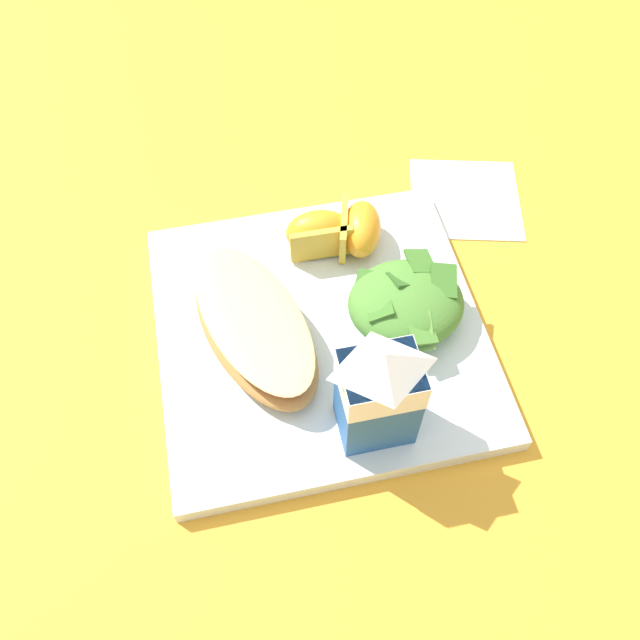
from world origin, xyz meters
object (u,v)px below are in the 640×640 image
orange_wedge_middle (318,232)px  paper_napkin (465,198)px  cheesy_pizza_bread (255,327)px  milk_carton (379,390)px  green_salad_pile (406,303)px  orange_wedge_front (359,229)px  white_plate (320,331)px

orange_wedge_middle → paper_napkin: 0.17m
cheesy_pizza_bread → milk_carton: 0.13m
milk_carton → paper_napkin: bearing=-124.5°
green_salad_pile → paper_napkin: size_ratio=0.92×
cheesy_pizza_bread → paper_napkin: 0.27m
orange_wedge_middle → orange_wedge_front: bearing=174.1°
white_plate → cheesy_pizza_bread: bearing=0.6°
cheesy_pizza_bread → green_salad_pile: size_ratio=1.85×
orange_wedge_middle → milk_carton: bearing=91.5°
milk_carton → orange_wedge_front: bearing=-100.2°
cheesy_pizza_bread → white_plate: bearing=-179.4°
milk_carton → orange_wedge_front: (-0.03, -0.18, -0.04)m
cheesy_pizza_bread → green_salad_pile: green_salad_pile is taller
cheesy_pizza_bread → orange_wedge_front: (-0.11, -0.09, 0.00)m
white_plate → orange_wedge_middle: orange_wedge_middle is taller
white_plate → paper_napkin: bearing=-144.0°
orange_wedge_front → cheesy_pizza_bread: bearing=37.4°
white_plate → paper_napkin: white_plate is taller
orange_wedge_front → orange_wedge_middle: 0.04m
green_salad_pile → white_plate: bearing=-3.8°
orange_wedge_middle → cheesy_pizza_bread: bearing=50.6°
paper_napkin → orange_wedge_front: bearing=20.3°
orange_wedge_middle → green_salad_pile: bearing=121.4°
cheesy_pizza_bread → paper_napkin: (-0.24, -0.13, -0.03)m
green_salad_pile → orange_wedge_front: (0.02, -0.09, -0.00)m
white_plate → green_salad_pile: bearing=176.2°
orange_wedge_middle → paper_napkin: bearing=-165.4°
white_plate → green_salad_pile: size_ratio=2.78×
green_salad_pile → cheesy_pizza_bread: bearing=-1.9°
green_salad_pile → orange_wedge_middle: 0.11m
white_plate → green_salad_pile: 0.08m
milk_carton → orange_wedge_middle: bearing=-88.5°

